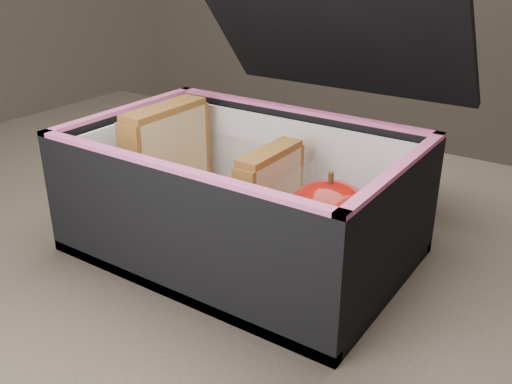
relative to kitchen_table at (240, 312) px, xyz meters
The scene contains 8 objects.
kitchen_table is the anchor object (origin of this frame).
lunch_bag 0.16m from the kitchen_table, 21.21° to the right, with size 0.32×0.35×0.29m.
plastic_tub 0.15m from the kitchen_table, behind, with size 0.18×0.13×0.08m, color white, non-canonical shape.
sandwich_left 0.19m from the kitchen_table, behind, with size 0.03×0.11×0.12m.
sandwich_right 0.16m from the kitchen_table, ahead, with size 0.02×0.08×0.09m.
carrot_sticks 0.13m from the kitchen_table, behind, with size 0.06×0.15×0.03m.
paper_napkin 0.15m from the kitchen_table, ahead, with size 0.07×0.07×0.01m, color white.
red_apple 0.19m from the kitchen_table, ahead, with size 0.11×0.11×0.09m.
Camera 1 is at (0.31, -0.43, 1.05)m, focal length 40.00 mm.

